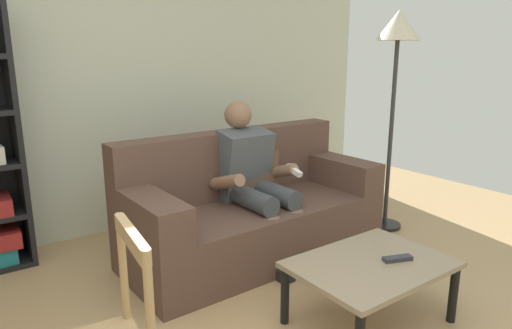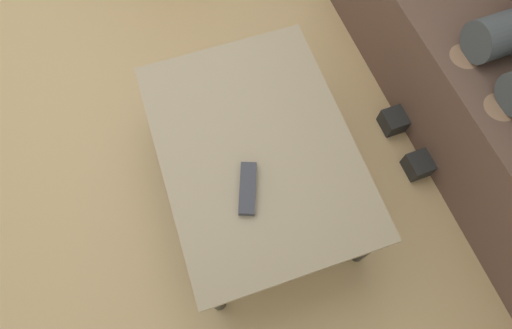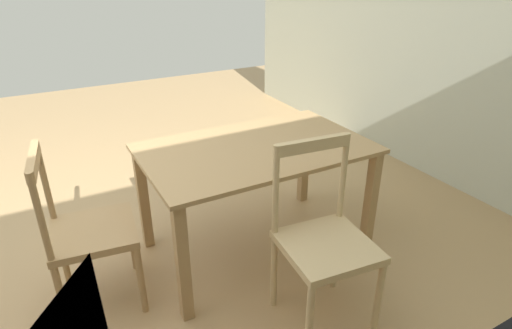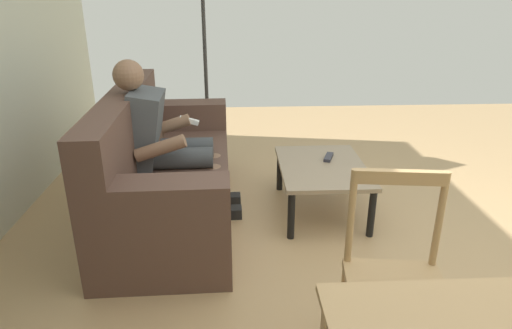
# 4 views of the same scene
# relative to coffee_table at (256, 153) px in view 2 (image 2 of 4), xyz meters

# --- Properties ---
(ground_plane) EXTENTS (8.57, 8.57, 0.00)m
(ground_plane) POSITION_rel_coffee_table_xyz_m (-1.14, -0.39, -0.33)
(ground_plane) COLOR tan
(coffee_table) EXTENTS (0.87, 0.63, 0.38)m
(coffee_table) POSITION_rel_coffee_table_xyz_m (0.00, 0.00, 0.00)
(coffee_table) COLOR gray
(coffee_table) RESTS_ON ground_plane
(tv_remote) EXTENTS (0.18, 0.11, 0.02)m
(tv_remote) POSITION_rel_coffee_table_xyz_m (0.13, -0.07, 0.06)
(tv_remote) COLOR #2D2D38
(tv_remote) RESTS_ON coffee_table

